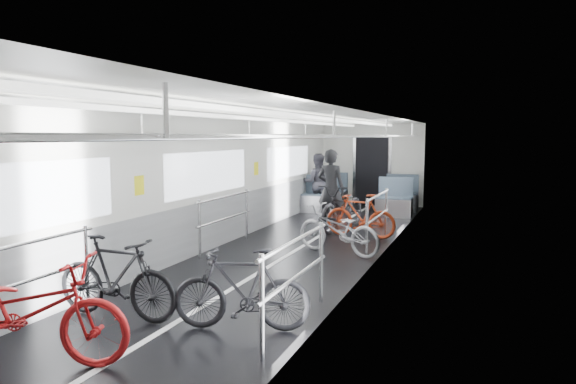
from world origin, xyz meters
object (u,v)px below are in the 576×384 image
Objects in this scene: bike_left_near at (27,312)px; bike_right_mid at (338,230)px; bike_right_near at (242,289)px; person_seated at (317,183)px; bike_left_mid at (116,277)px; bike_right_far at (360,215)px; person_standing at (331,189)px; bike_aisle at (343,207)px.

bike_left_near reaches higher than bike_right_mid.
bike_right_near is 8.69m from person_seated.
bike_left_mid is 1.07× the size of bike_right_far.
bike_aisle is at bearing 172.69° from person_standing.
person_seated is (-0.47, 9.92, 0.29)m from bike_left_near.
person_standing is at bearing -22.17° from bike_left_near.
bike_aisle is (-0.54, 0.68, 0.06)m from bike_right_far.
person_standing is at bearing -125.09° from bike_right_far.
person_standing is at bearing 172.77° from bike_aisle.
bike_left_near is 0.98× the size of bike_aisle.
person_standing reaches higher than bike_aisle.
person_seated is (-1.92, 3.09, 0.34)m from bike_right_far.
bike_right_mid is 1.62m from bike_right_far.
bike_aisle is at bearing -150.32° from bike_right_mid.
bike_right_mid is 1.10× the size of bike_right_far.
bike_left_mid is at bearing -97.51° from bike_right_near.
person_seated is (-1.89, 8.47, 0.34)m from bike_right_near.
person_seated is at bearing 177.29° from bike_right_near.
bike_right_near is 0.94× the size of person_seated.
bike_left_near is 1.19× the size of bike_left_mid.
bike_left_mid is (-0.05, 1.24, -0.02)m from bike_left_near.
bike_right_near is at bearing 17.04° from bike_right_mid.
bike_left_near is at bearing -178.02° from bike_left_mid.
bike_left_near reaches higher than bike_right_far.
person_standing is 2.55m from person_seated.
bike_right_far reaches higher than bike_right_near.
bike_left_mid is 0.83× the size of bike_aisle.
person_standing is 1.12× the size of person_seated.
person_standing is at bearing 94.77° from person_seated.
bike_right_mid is at bearing 119.60° from person_standing.
person_seated reaches higher than bike_right_near.
person_standing is (0.59, 7.60, 0.39)m from bike_left_near.
bike_left_near is 1.16× the size of bike_right_mid.
bike_left_mid is 1.01× the size of person_seated.
bike_left_mid is 1.07× the size of bike_right_near.
bike_left_mid is at bearing -15.38° from bike_left_near.
bike_left_near reaches higher than bike_right_near.
bike_right_mid is at bearing 164.73° from bike_right_near.
bike_aisle is (0.90, 7.50, 0.01)m from bike_left_near.
bike_aisle reaches higher than bike_left_near.
bike_right_near is 3.76m from bike_right_mid.
bike_right_mid is at bearing 91.94° from person_seated.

